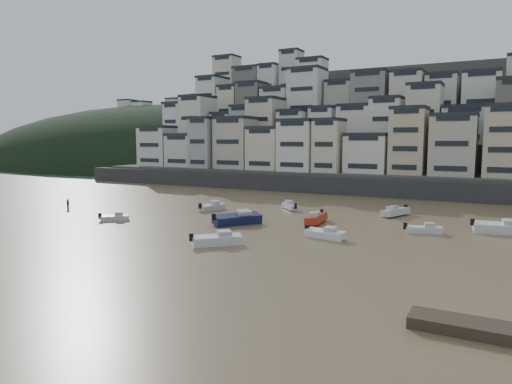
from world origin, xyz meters
The scene contains 17 objects.
ground centered at (0.00, 0.00, 0.00)m, with size 400.00×400.00×0.00m, color brown.
sea_strip centered at (-110.00, 145.00, 0.01)m, with size 340.00×340.00×0.00m, color slate.
harbor_wall centered at (10.00, 65.00, 1.75)m, with size 140.00×3.00×3.50m, color #38383A.
hillside centered at (14.73, 104.84, 13.01)m, with size 141.04×66.00×50.00m.
headland centered at (-95.00, 135.00, 0.02)m, with size 216.00×135.00×53.33m.
boat_a centered at (10.48, 15.61, 0.78)m, with size 5.72×1.87×1.56m, color silver, non-canonical shape.
boat_b centered at (19.44, 24.02, 0.68)m, with size 5.00×1.64×1.36m, color white, non-canonical shape.
boat_c centered at (6.47, 26.63, 0.96)m, with size 7.03×2.30×1.92m, color #151A43, non-canonical shape.
boat_d centered at (28.82, 32.41, 0.61)m, with size 4.51×1.48×1.23m, color silver, non-canonical shape.
boat_e centered at (15.17, 32.60, 0.81)m, with size 5.91×1.93×1.61m, color #B32716, non-canonical shape.
boat_f centered at (-3.27, 35.25, 0.69)m, with size 5.09×1.66×1.39m, color silver, non-canonical shape.
boat_g centered at (36.97, 36.39, 0.92)m, with size 6.73×2.20×1.83m, color silver, non-canonical shape.
boat_h centered at (7.33, 41.79, 0.67)m, with size 4.89×1.60×1.33m, color silver, non-canonical shape.
boat_i centered at (23.33, 43.25, 0.79)m, with size 5.78×1.89×1.58m, color silver, non-canonical shape.
boat_j centered at (-9.85, 21.21, 0.55)m, with size 4.06×1.33×1.11m, color silver, non-canonical shape.
person_blue centered at (-23.99, 25.20, 0.87)m, with size 0.44×0.44×1.74m, color #1F19BC, non-canonical shape.
person_pink centered at (15.00, 32.00, 0.87)m, with size 0.44×0.44×1.74m, color #EFA9B4, non-canonical shape.
Camera 1 is at (36.36, -23.98, 11.10)m, focal length 32.00 mm.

